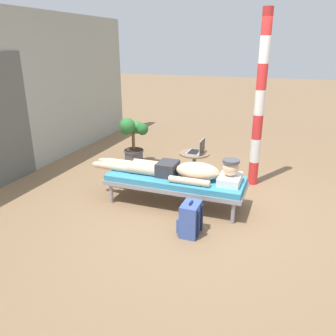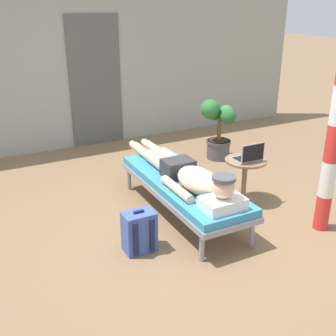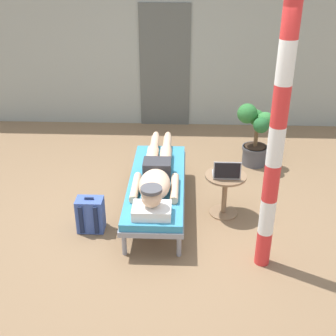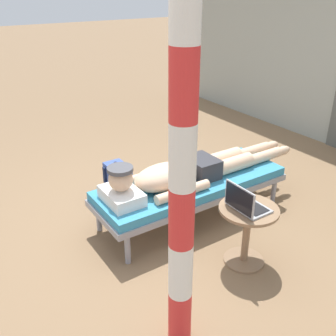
# 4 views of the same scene
# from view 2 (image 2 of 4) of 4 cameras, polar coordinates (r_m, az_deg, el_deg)

# --- Properties ---
(ground_plane) EXTENTS (40.00, 40.00, 0.00)m
(ground_plane) POSITION_cam_2_polar(r_m,az_deg,el_deg) (4.48, 2.18, -7.64)
(ground_plane) COLOR #846647
(house_wall_back) EXTENTS (7.60, 0.20, 2.70)m
(house_wall_back) POSITION_cam_2_polar(r_m,az_deg,el_deg) (6.83, -10.19, 14.51)
(house_wall_back) COLOR #999E93
(house_wall_back) RESTS_ON ground
(house_door_panel) EXTENTS (0.84, 0.03, 2.04)m
(house_door_panel) POSITION_cam_2_polar(r_m,az_deg,el_deg) (6.77, -9.98, 11.62)
(house_door_panel) COLOR #545651
(house_door_panel) RESTS_ON ground
(lounge_chair) EXTENTS (0.67, 1.93, 0.42)m
(lounge_chair) POSITION_cam_2_polar(r_m,az_deg,el_deg) (4.52, 2.07, -2.45)
(lounge_chair) COLOR gray
(lounge_chair) RESTS_ON ground
(person_reclining) EXTENTS (0.53, 2.17, 0.33)m
(person_reclining) POSITION_cam_2_polar(r_m,az_deg,el_deg) (4.38, 2.64, -0.80)
(person_reclining) COLOR white
(person_reclining) RESTS_ON lounge_chair
(side_table) EXTENTS (0.48, 0.48, 0.52)m
(side_table) POSITION_cam_2_polar(r_m,az_deg,el_deg) (4.90, 10.56, -0.67)
(side_table) COLOR #8C6B4C
(side_table) RESTS_ON ground
(laptop) EXTENTS (0.31, 0.24, 0.23)m
(laptop) POSITION_cam_2_polar(r_m,az_deg,el_deg) (4.78, 11.12, 1.61)
(laptop) COLOR #A5A8AD
(laptop) RESTS_ON side_table
(backpack) EXTENTS (0.30, 0.26, 0.42)m
(backpack) POSITION_cam_2_polar(r_m,az_deg,el_deg) (3.96, -4.02, -8.77)
(backpack) COLOR #3F59A5
(backpack) RESTS_ON ground
(potted_plant) EXTENTS (0.51, 0.54, 0.91)m
(potted_plant) POSITION_cam_2_polar(r_m,az_deg,el_deg) (6.15, 6.95, 5.69)
(potted_plant) COLOR #4C4C51
(potted_plant) RESTS_ON ground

